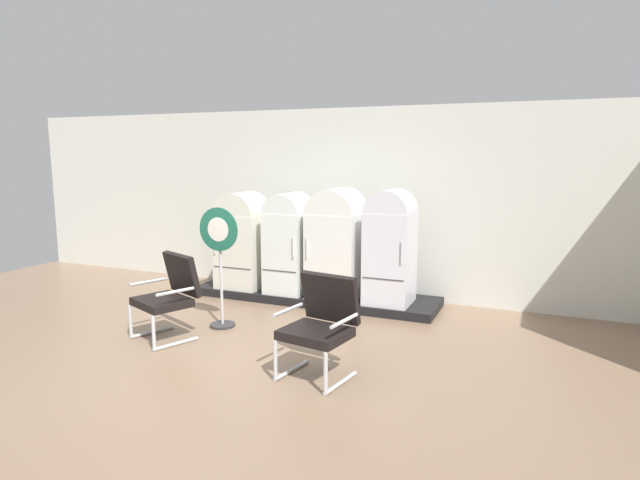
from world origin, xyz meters
TOP-DOWN VIEW (x-y plane):
  - ground at (0.00, 0.00)m, footprint 12.00×10.00m
  - back_wall at (0.00, 3.66)m, footprint 11.76×0.12m
  - display_plinth at (0.00, 3.02)m, footprint 3.68×0.95m
  - refrigerator_0 at (-1.15, 2.90)m, footprint 0.69×0.66m
  - refrigerator_1 at (-0.36, 2.91)m, footprint 0.58×0.67m
  - refrigerator_2 at (0.39, 2.94)m, footprint 0.72×0.73m
  - refrigerator_3 at (1.18, 2.91)m, footprint 0.61×0.66m
  - armchair_left at (-0.90, 0.85)m, footprint 0.82×0.83m
  - armchair_right at (1.16, 0.54)m, footprint 0.75×0.74m
  - sign_stand at (-0.57, 1.42)m, footprint 0.54×0.32m

SIDE VIEW (x-z plane):
  - ground at x=0.00m, z-range -0.05..0.00m
  - display_plinth at x=0.00m, z-range 0.00..0.12m
  - armchair_left at x=-0.90m, z-range 0.06..1.05m
  - armchair_right at x=1.16m, z-range 0.06..1.05m
  - sign_stand at x=-0.57m, z-range 0.05..1.56m
  - refrigerator_0 at x=-1.15m, z-range 0.16..1.62m
  - refrigerator_1 at x=-0.36m, z-range 0.17..1.64m
  - refrigerator_2 at x=0.39m, z-range 0.16..1.73m
  - refrigerator_3 at x=1.18m, z-range 0.17..1.74m
  - back_wall at x=0.00m, z-range 0.01..2.85m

